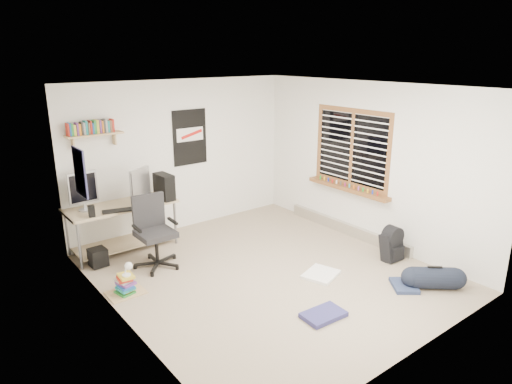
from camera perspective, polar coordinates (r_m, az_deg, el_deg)
floor at (r=6.36m, az=1.39°, el=-10.12°), size 4.00×4.50×0.01m
ceiling at (r=5.68m, az=1.57°, el=13.06°), size 4.00×4.50×0.01m
back_wall at (r=7.72m, az=-9.22°, el=4.47°), size 4.00×0.01×2.50m
left_wall at (r=4.94m, az=-16.88°, el=-3.22°), size 0.01×4.50×2.50m
right_wall at (r=7.29m, az=13.78°, el=3.47°), size 0.01×4.50×2.50m
desk at (r=7.23m, az=-16.34°, el=-4.20°), size 1.63×0.77×0.73m
monitor_left at (r=6.92m, az=-20.74°, el=-0.43°), size 0.42×0.13×0.45m
monitor_right at (r=6.86m, az=-14.22°, el=0.06°), size 0.41×0.30×0.46m
pc_tower at (r=7.14m, az=-11.41°, el=0.66°), size 0.20×0.39×0.40m
keyboard at (r=6.80m, az=-16.85°, el=-2.23°), size 0.46×0.26×0.02m
speaker_left at (r=6.67m, az=-19.87°, el=-2.27°), size 0.09×0.09×0.16m
speaker_right at (r=6.97m, az=-12.92°, el=-0.83°), size 0.11×0.11×0.17m
office_chair at (r=6.50m, az=-12.43°, el=-5.14°), size 0.71×0.71×1.02m
wall_shelf at (r=6.95m, az=-19.54°, el=6.80°), size 0.80×0.22×0.24m
poster_back_wall at (r=7.71m, az=-8.26°, el=6.78°), size 0.62×0.03×0.92m
poster_left_wall at (r=5.97m, az=-21.16°, el=2.32°), size 0.02×0.42×0.60m
window at (r=7.39m, az=11.80°, el=5.37°), size 0.10×1.50×1.26m
baseboard_heater at (r=7.78m, az=11.23°, el=-4.48°), size 0.08×2.50×0.18m
backpack at (r=6.94m, az=16.58°, el=-6.60°), size 0.32×0.26×0.41m
duffel_bag at (r=6.35m, az=21.32°, el=-9.98°), size 0.40×0.40×0.55m
tshirt at (r=6.34m, az=8.12°, el=-10.15°), size 0.57×0.52×0.04m
jeans_a at (r=5.45m, az=8.43°, el=-14.93°), size 0.51×0.34×0.05m
jeans_b at (r=6.29m, az=18.03°, el=-11.07°), size 0.48×0.49×0.05m
book_stack at (r=6.03m, az=-16.06°, el=-10.82°), size 0.49×0.44×0.28m
desk_lamp at (r=5.91m, az=-15.99°, el=-8.87°), size 0.14×0.20×0.18m
subwoofer at (r=6.85m, az=-19.14°, el=-7.71°), size 0.24×0.24×0.25m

